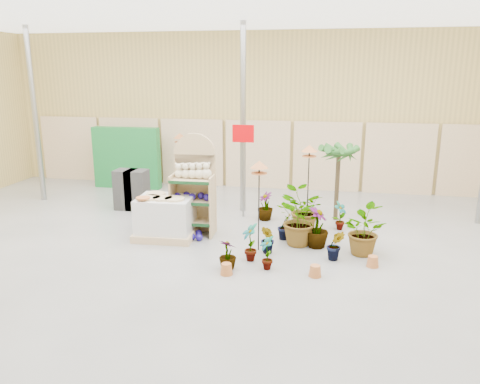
% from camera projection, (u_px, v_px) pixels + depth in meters
% --- Properties ---
extents(room, '(15.20, 12.10, 4.70)m').
position_uv_depth(room, '(218.00, 136.00, 8.71)').
color(room, slate).
rests_on(room, ground).
extents(display_shelf, '(0.91, 0.59, 2.14)m').
position_uv_depth(display_shelf, '(194.00, 188.00, 9.92)').
color(display_shelf, tan).
rests_on(display_shelf, ground).
extents(teddy_bears, '(0.80, 0.22, 0.35)m').
position_uv_depth(teddy_bears, '(194.00, 172.00, 9.72)').
color(teddy_bears, beige).
rests_on(teddy_bears, display_shelf).
extents(gazing_balls_shelf, '(0.79, 0.27, 0.15)m').
position_uv_depth(gazing_balls_shelf, '(193.00, 196.00, 9.83)').
color(gazing_balls_shelf, navy).
rests_on(gazing_balls_shelf, display_shelf).
extents(gazing_balls_floor, '(0.63, 0.39, 0.15)m').
position_uv_depth(gazing_balls_floor, '(189.00, 235.00, 9.75)').
color(gazing_balls_floor, navy).
rests_on(gazing_balls_floor, ground).
extents(pallet_stack, '(1.25, 1.06, 0.90)m').
position_uv_depth(pallet_stack, '(166.00, 217.00, 9.75)').
color(pallet_stack, tan).
rests_on(pallet_stack, ground).
extents(charcoal_planters, '(0.80, 0.50, 1.00)m').
position_uv_depth(charcoal_planters, '(132.00, 190.00, 11.75)').
color(charcoal_planters, '#252525').
rests_on(charcoal_planters, ground).
extents(trellis_stock, '(2.00, 0.30, 1.80)m').
position_uv_depth(trellis_stock, '(127.00, 158.00, 13.80)').
color(trellis_stock, '#156D2D').
rests_on(trellis_stock, ground).
extents(offer_sign, '(0.50, 0.08, 2.20)m').
position_uv_depth(offer_sign, '(243.00, 152.00, 10.82)').
color(offer_sign, gray).
rests_on(offer_sign, ground).
extents(bird_table_front, '(0.34, 0.34, 1.78)m').
position_uv_depth(bird_table_front, '(259.00, 167.00, 8.73)').
color(bird_table_front, black).
rests_on(bird_table_front, ground).
extents(bird_table_right, '(0.34, 0.34, 1.91)m').
position_uv_depth(bird_table_right, '(309.00, 151.00, 9.73)').
color(bird_table_right, black).
rests_on(bird_table_right, ground).
extents(bird_table_back, '(0.34, 0.34, 1.75)m').
position_uv_depth(bird_table_back, '(180.00, 138.00, 12.76)').
color(bird_table_back, black).
rests_on(bird_table_back, ground).
extents(palm, '(0.70, 0.70, 1.88)m').
position_uv_depth(palm, '(339.00, 152.00, 10.61)').
color(palm, '#3E311E').
rests_on(palm, ground).
extents(potted_plant_0, '(0.38, 0.45, 0.72)m').
position_uv_depth(potted_plant_0, '(250.00, 242.00, 8.55)').
color(potted_plant_0, '#265C22').
rests_on(potted_plant_0, ground).
extents(potted_plant_1, '(0.37, 0.39, 0.57)m').
position_uv_depth(potted_plant_1, '(268.00, 240.00, 8.89)').
color(potted_plant_1, '#265C22').
rests_on(potted_plant_1, ground).
extents(potted_plant_2, '(1.19, 1.23, 1.05)m').
position_uv_depth(potted_plant_2, '(301.00, 220.00, 9.25)').
color(potted_plant_2, '#265C22').
rests_on(potted_plant_2, ground).
extents(potted_plant_3, '(0.49, 0.49, 0.81)m').
position_uv_depth(potted_plant_3, '(317.00, 227.00, 9.20)').
color(potted_plant_3, '#265C22').
rests_on(potted_plant_3, ground).
extents(potted_plant_4, '(0.39, 0.40, 0.64)m').
position_uv_depth(potted_plant_4, '(340.00, 216.00, 10.22)').
color(potted_plant_4, '#265C22').
rests_on(potted_plant_4, ground).
extents(potted_plant_5, '(0.40, 0.41, 0.58)m').
position_uv_depth(potted_plant_5, '(285.00, 226.00, 9.66)').
color(potted_plant_5, '#265C22').
rests_on(potted_plant_5, ground).
extents(potted_plant_6, '(0.93, 0.82, 0.97)m').
position_uv_depth(potted_plant_6, '(303.00, 210.00, 10.09)').
color(potted_plant_6, '#265C22').
rests_on(potted_plant_6, ground).
extents(potted_plant_7, '(0.40, 0.40, 0.54)m').
position_uv_depth(potted_plant_7, '(228.00, 254.00, 8.20)').
color(potted_plant_7, '#265C22').
rests_on(potted_plant_7, ground).
extents(potted_plant_8, '(0.34, 0.39, 0.62)m').
position_uv_depth(potted_plant_8, '(267.00, 253.00, 8.19)').
color(potted_plant_8, '#265C22').
rests_on(potted_plant_8, ground).
extents(potted_plant_9, '(0.33, 0.26, 0.59)m').
position_uv_depth(potted_plant_9, '(335.00, 245.00, 8.58)').
color(potted_plant_9, '#265C22').
rests_on(potted_plant_9, ground).
extents(potted_plant_10, '(0.97, 1.04, 0.95)m').
position_uv_depth(potted_plant_10, '(361.00, 230.00, 8.84)').
color(potted_plant_10, '#265C22').
rests_on(potted_plant_10, ground).
extents(potted_plant_11, '(0.52, 0.52, 0.67)m').
position_uv_depth(potted_plant_11, '(265.00, 206.00, 10.90)').
color(potted_plant_11, '#265C22').
rests_on(potted_plant_11, ground).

